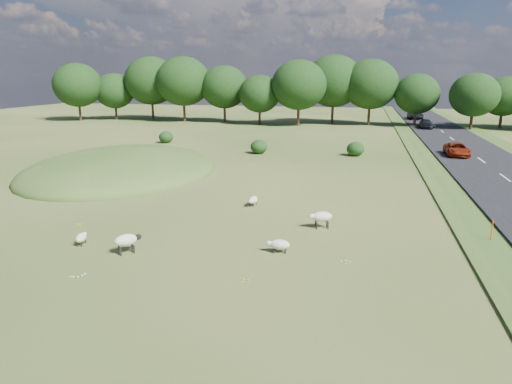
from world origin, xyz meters
TOP-DOWN VIEW (x-y plane):
  - ground at (0.00, 20.00)m, footprint 160.00×160.00m
  - mound at (-12.00, 12.00)m, footprint 16.00×20.00m
  - road at (20.00, 30.00)m, footprint 8.00×150.00m
  - treeline at (-1.06, 55.44)m, footprint 96.28×14.66m
  - shrubs at (-2.96, 26.12)m, footprint 25.23×7.05m
  - marker_post at (15.20, 0.46)m, footprint 0.06×0.06m
  - sheep_0 at (1.76, 4.15)m, footprint 0.62×1.15m
  - sheep_1 at (-5.06, -4.62)m, footprint 0.61×1.07m
  - sheep_2 at (-2.23, -5.16)m, footprint 1.23×1.25m
  - sheep_3 at (6.51, 0.68)m, footprint 1.39×0.93m
  - sheep_4 at (4.86, -3.43)m, footprint 1.17×0.56m
  - car_2 at (18.10, 51.49)m, footprint 1.74×4.33m
  - car_3 at (21.90, 90.39)m, footprint 1.99×4.88m
  - car_4 at (18.10, 67.32)m, footprint 2.53×5.48m
  - car_5 at (18.10, 26.24)m, footprint 2.12×4.61m

SIDE VIEW (x-z plane):
  - ground at x=0.00m, z-range 0.00..0.00m
  - mound at x=-12.00m, z-range -2.00..2.00m
  - road at x=20.00m, z-range 0.00..0.25m
  - sheep_1 at x=-5.06m, z-range 0.08..0.67m
  - sheep_0 at x=1.76m, z-range 0.08..0.73m
  - sheep_4 at x=4.86m, z-range 0.09..0.75m
  - marker_post at x=15.20m, z-range 0.00..1.20m
  - sheep_2 at x=-2.23m, z-range 0.19..1.16m
  - sheep_3 at x=6.51m, z-range 0.19..1.16m
  - shrubs at x=-2.96m, z-range -0.01..1.51m
  - car_5 at x=18.10m, z-range 0.25..1.53m
  - car_3 at x=21.90m, z-range 0.25..1.67m
  - car_2 at x=18.10m, z-range 0.25..1.72m
  - car_4 at x=18.10m, z-range 0.25..1.77m
  - treeline at x=-1.06m, z-range 0.72..12.41m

